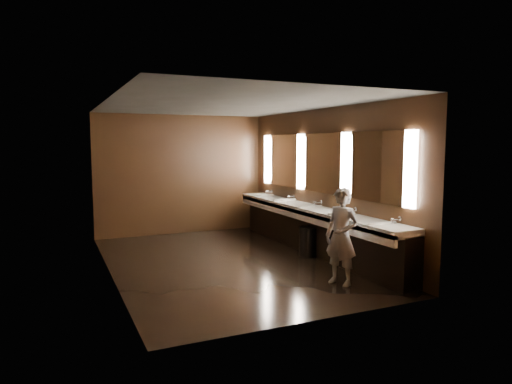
% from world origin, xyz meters
% --- Properties ---
extents(floor, '(6.00, 6.00, 0.00)m').
position_xyz_m(floor, '(0.00, 0.00, 0.00)').
color(floor, black).
rests_on(floor, ground).
extents(ceiling, '(4.00, 6.00, 0.02)m').
position_xyz_m(ceiling, '(0.00, 0.00, 2.80)').
color(ceiling, '#2D2D2B').
rests_on(ceiling, wall_back).
extents(wall_back, '(4.00, 0.02, 2.80)m').
position_xyz_m(wall_back, '(0.00, 3.00, 1.40)').
color(wall_back, black).
rests_on(wall_back, floor).
extents(wall_front, '(4.00, 0.02, 2.80)m').
position_xyz_m(wall_front, '(0.00, -3.00, 1.40)').
color(wall_front, black).
rests_on(wall_front, floor).
extents(wall_left, '(0.02, 6.00, 2.80)m').
position_xyz_m(wall_left, '(-2.00, 0.00, 1.40)').
color(wall_left, black).
rests_on(wall_left, floor).
extents(wall_right, '(0.02, 6.00, 2.80)m').
position_xyz_m(wall_right, '(2.00, 0.00, 1.40)').
color(wall_right, black).
rests_on(wall_right, floor).
extents(sink_counter, '(0.55, 5.40, 1.01)m').
position_xyz_m(sink_counter, '(1.79, 0.00, 0.50)').
color(sink_counter, black).
rests_on(sink_counter, floor).
extents(mirror_band, '(0.06, 5.03, 1.15)m').
position_xyz_m(mirror_band, '(1.98, -0.00, 1.75)').
color(mirror_band, white).
rests_on(mirror_band, wall_right).
extents(person, '(0.53, 0.63, 1.47)m').
position_xyz_m(person, '(1.12, -1.92, 0.73)').
color(person, '#8BA9D0').
rests_on(person, floor).
extents(trash_bin, '(0.42, 0.42, 0.55)m').
position_xyz_m(trash_bin, '(1.58, -0.21, 0.28)').
color(trash_bin, black).
rests_on(trash_bin, floor).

